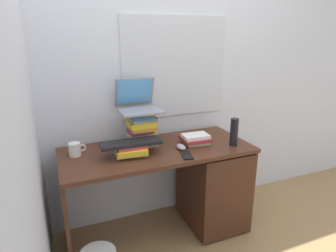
{
  "coord_description": "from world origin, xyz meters",
  "views": [
    {
      "loc": [
        -0.7,
        -1.88,
        1.55
      ],
      "look_at": [
        0.06,
        -0.05,
        0.92
      ],
      "focal_mm": 31.23,
      "sensor_mm": 36.0,
      "label": 1
    }
  ],
  "objects_px": {
    "desk": "(200,182)",
    "book_stack_keyboard_riser": "(131,150)",
    "laptop": "(138,103)",
    "water_bottle": "(234,132)",
    "book_stack_tall": "(141,129)",
    "cell_phone": "(187,155)",
    "book_stack_side": "(196,139)",
    "keyboard": "(131,143)",
    "mug": "(75,149)",
    "computer_mouse": "(181,147)"
  },
  "relations": [
    {
      "from": "desk",
      "to": "computer_mouse",
      "type": "height_order",
      "value": "computer_mouse"
    },
    {
      "from": "cell_phone",
      "to": "book_stack_tall",
      "type": "bearing_deg",
      "value": 139.26
    },
    {
      "from": "laptop",
      "to": "water_bottle",
      "type": "xyz_separation_m",
      "value": [
        0.64,
        -0.33,
        -0.21
      ]
    },
    {
      "from": "water_bottle",
      "to": "cell_phone",
      "type": "height_order",
      "value": "water_bottle"
    },
    {
      "from": "water_bottle",
      "to": "mug",
      "type": "bearing_deg",
      "value": 167.37
    },
    {
      "from": "book_stack_tall",
      "to": "mug",
      "type": "bearing_deg",
      "value": -178.14
    },
    {
      "from": "laptop",
      "to": "computer_mouse",
      "type": "bearing_deg",
      "value": -45.92
    },
    {
      "from": "book_stack_keyboard_riser",
      "to": "water_bottle",
      "type": "distance_m",
      "value": 0.78
    },
    {
      "from": "desk",
      "to": "book_stack_keyboard_riser",
      "type": "relative_size",
      "value": 6.13
    },
    {
      "from": "book_stack_keyboard_riser",
      "to": "mug",
      "type": "relative_size",
      "value": 1.94
    },
    {
      "from": "water_bottle",
      "to": "cell_phone",
      "type": "relative_size",
      "value": 1.56
    },
    {
      "from": "book_stack_side",
      "to": "mug",
      "type": "height_order",
      "value": "mug"
    },
    {
      "from": "cell_phone",
      "to": "book_stack_side",
      "type": "bearing_deg",
      "value": 62.74
    },
    {
      "from": "book_stack_tall",
      "to": "laptop",
      "type": "xyz_separation_m",
      "value": [
        -0.0,
        0.06,
        0.19
      ]
    },
    {
      "from": "book_stack_side",
      "to": "cell_phone",
      "type": "height_order",
      "value": "book_stack_side"
    },
    {
      "from": "keyboard",
      "to": "mug",
      "type": "bearing_deg",
      "value": 159.99
    },
    {
      "from": "keyboard",
      "to": "water_bottle",
      "type": "distance_m",
      "value": 0.78
    },
    {
      "from": "laptop",
      "to": "cell_phone",
      "type": "bearing_deg",
      "value": -59.24
    },
    {
      "from": "book_stack_side",
      "to": "computer_mouse",
      "type": "height_order",
      "value": "book_stack_side"
    },
    {
      "from": "computer_mouse",
      "to": "mug",
      "type": "distance_m",
      "value": 0.75
    },
    {
      "from": "mug",
      "to": "cell_phone",
      "type": "xyz_separation_m",
      "value": [
        0.71,
        -0.31,
        -0.04
      ]
    },
    {
      "from": "book_stack_side",
      "to": "mug",
      "type": "bearing_deg",
      "value": 172.45
    },
    {
      "from": "water_bottle",
      "to": "book_stack_keyboard_riser",
      "type": "bearing_deg",
      "value": 171.88
    },
    {
      "from": "book_stack_tall",
      "to": "book_stack_side",
      "type": "distance_m",
      "value": 0.42
    },
    {
      "from": "book_stack_tall",
      "to": "cell_phone",
      "type": "height_order",
      "value": "book_stack_tall"
    },
    {
      "from": "cell_phone",
      "to": "water_bottle",
      "type": "bearing_deg",
      "value": 21.41
    },
    {
      "from": "book_stack_side",
      "to": "laptop",
      "type": "height_order",
      "value": "laptop"
    },
    {
      "from": "water_bottle",
      "to": "book_stack_side",
      "type": "bearing_deg",
      "value": 151.3
    },
    {
      "from": "book_stack_tall",
      "to": "book_stack_keyboard_riser",
      "type": "relative_size",
      "value": 1.14
    },
    {
      "from": "book_stack_tall",
      "to": "keyboard",
      "type": "relative_size",
      "value": 0.62
    },
    {
      "from": "book_stack_keyboard_riser",
      "to": "mug",
      "type": "distance_m",
      "value": 0.39
    },
    {
      "from": "laptop",
      "to": "desk",
      "type": "bearing_deg",
      "value": -23.71
    },
    {
      "from": "book_stack_tall",
      "to": "cell_phone",
      "type": "xyz_separation_m",
      "value": [
        0.22,
        -0.32,
        -0.12
      ]
    },
    {
      "from": "laptop",
      "to": "cell_phone",
      "type": "relative_size",
      "value": 2.3
    },
    {
      "from": "book_stack_tall",
      "to": "cell_phone",
      "type": "distance_m",
      "value": 0.41
    },
    {
      "from": "book_stack_side",
      "to": "laptop",
      "type": "bearing_deg",
      "value": 153.93
    },
    {
      "from": "laptop",
      "to": "water_bottle",
      "type": "relative_size",
      "value": 1.48
    },
    {
      "from": "desk",
      "to": "book_stack_side",
      "type": "xyz_separation_m",
      "value": [
        -0.05,
        0.0,
        0.37
      ]
    },
    {
      "from": "laptop",
      "to": "water_bottle",
      "type": "distance_m",
      "value": 0.75
    },
    {
      "from": "desk",
      "to": "computer_mouse",
      "type": "distance_m",
      "value": 0.41
    },
    {
      "from": "book_stack_keyboard_riser",
      "to": "keyboard",
      "type": "distance_m",
      "value": 0.05
    },
    {
      "from": "laptop",
      "to": "cell_phone",
      "type": "height_order",
      "value": "laptop"
    },
    {
      "from": "book_stack_side",
      "to": "mug",
      "type": "relative_size",
      "value": 1.82
    },
    {
      "from": "book_stack_tall",
      "to": "book_stack_side",
      "type": "height_order",
      "value": "book_stack_tall"
    },
    {
      "from": "book_stack_keyboard_riser",
      "to": "laptop",
      "type": "relative_size",
      "value": 0.73
    },
    {
      "from": "book_stack_tall",
      "to": "water_bottle",
      "type": "relative_size",
      "value": 1.23
    },
    {
      "from": "book_stack_tall",
      "to": "water_bottle",
      "type": "height_order",
      "value": "book_stack_tall"
    },
    {
      "from": "mug",
      "to": "water_bottle",
      "type": "relative_size",
      "value": 0.56
    },
    {
      "from": "cell_phone",
      "to": "book_stack_keyboard_riser",
      "type": "bearing_deg",
      "value": 169.57
    },
    {
      "from": "laptop",
      "to": "keyboard",
      "type": "relative_size",
      "value": 0.74
    }
  ]
}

